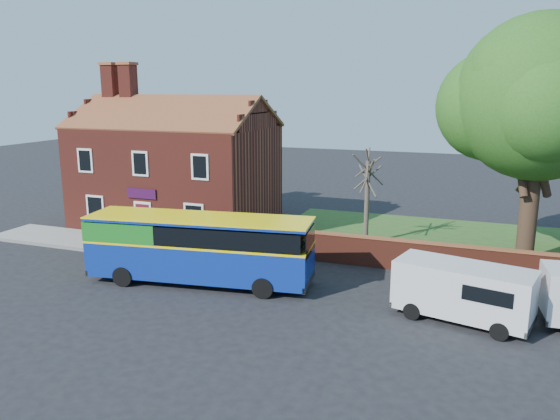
% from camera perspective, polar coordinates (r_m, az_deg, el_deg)
% --- Properties ---
extents(ground, '(120.00, 120.00, 0.00)m').
position_cam_1_polar(ground, '(24.74, -10.28, -8.85)').
color(ground, black).
rests_on(ground, ground).
extents(pavement, '(18.00, 3.50, 0.12)m').
position_cam_1_polar(pavement, '(32.98, -15.68, -3.54)').
color(pavement, gray).
rests_on(pavement, ground).
extents(kerb, '(18.00, 0.15, 0.14)m').
position_cam_1_polar(kerb, '(31.65, -17.54, -4.32)').
color(kerb, slate).
rests_on(kerb, ground).
extents(grass_strip, '(26.00, 12.00, 0.04)m').
position_cam_1_polar(grass_strip, '(33.89, 21.46, -3.59)').
color(grass_strip, '#426B28').
rests_on(grass_strip, ground).
extents(shop_building, '(12.30, 8.13, 10.50)m').
position_cam_1_polar(shop_building, '(36.95, -10.79, 3.75)').
color(shop_building, maroon).
rests_on(shop_building, ground).
extents(boundary_wall, '(22.00, 0.38, 1.60)m').
position_cam_1_polar(boundary_wall, '(27.91, 21.68, -5.30)').
color(boundary_wall, maroon).
rests_on(boundary_wall, ground).
extents(bus, '(10.74, 4.04, 3.19)m').
position_cam_1_polar(bus, '(25.78, -9.10, -3.67)').
color(bus, navy).
rests_on(bus, ground).
extents(van_near, '(5.50, 3.20, 2.27)m').
position_cam_1_polar(van_near, '(22.65, 18.61, -7.94)').
color(van_near, silver).
rests_on(van_near, ground).
extents(large_tree, '(10.33, 8.17, 12.60)m').
position_cam_1_polar(large_tree, '(30.28, 25.65, 10.04)').
color(large_tree, black).
rests_on(large_tree, ground).
extents(bare_tree, '(2.02, 2.40, 5.38)m').
position_cam_1_polar(bare_tree, '(31.91, 9.08, 1.24)').
color(bare_tree, '#4C4238').
rests_on(bare_tree, ground).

